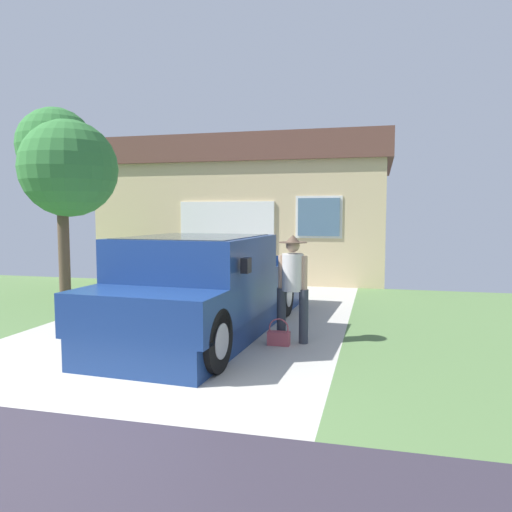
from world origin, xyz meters
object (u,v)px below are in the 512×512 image
(wheeled_trash_bin, at_px, (134,266))
(house_with_garage, at_px, (258,209))
(pickup_truck, at_px, (202,290))
(front_yard_tree, at_px, (67,162))
(handbag, at_px, (279,337))
(person_with_hat, at_px, (293,280))

(wheeled_trash_bin, bearing_deg, house_with_garage, 63.19)
(pickup_truck, xyz_separation_m, wheeled_trash_bin, (-3.54, 4.42, -0.16))
(house_with_garage, bearing_deg, front_yard_tree, -113.73)
(handbag, relative_size, front_yard_tree, 0.09)
(handbag, xyz_separation_m, front_yard_tree, (-5.41, 2.75, 2.98))
(pickup_truck, distance_m, front_yard_tree, 5.34)
(person_with_hat, bearing_deg, front_yard_tree, -13.45)
(front_yard_tree, bearing_deg, wheeled_trash_bin, 73.85)
(house_with_garage, xyz_separation_m, front_yard_tree, (-2.82, -6.42, 1.01))
(handbag, bearing_deg, house_with_garage, 105.73)
(pickup_truck, distance_m, person_with_hat, 1.49)
(pickup_truck, xyz_separation_m, handbag, (1.30, -0.29, -0.60))
(person_with_hat, xyz_separation_m, handbag, (-0.16, -0.23, -0.82))
(house_with_garage, bearing_deg, handbag, -74.27)
(pickup_truck, height_order, wheeled_trash_bin, pickup_truck)
(handbag, bearing_deg, person_with_hat, 54.42)
(house_with_garage, height_order, wheeled_trash_bin, house_with_garage)
(handbag, relative_size, house_with_garage, 0.05)
(person_with_hat, distance_m, handbag, 0.87)
(front_yard_tree, distance_m, wheeled_trash_bin, 3.26)
(house_with_garage, distance_m, front_yard_tree, 7.09)
(pickup_truck, relative_size, handbag, 14.02)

